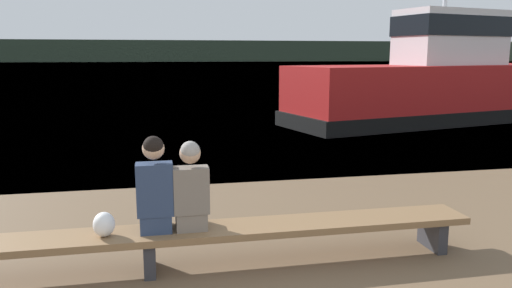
{
  "coord_description": "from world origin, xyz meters",
  "views": [
    {
      "loc": [
        -0.58,
        -2.16,
        2.29
      ],
      "look_at": [
        1.09,
        5.97,
        0.79
      ],
      "focal_mm": 35.0,
      "sensor_mm": 36.0,
      "label": 1
    }
  ],
  "objects_px": {
    "bench_main": "(149,239)",
    "tugboat_red": "(438,86)",
    "shopping_bag": "(104,224)",
    "person_right": "(191,190)",
    "person_left": "(155,188)"
  },
  "relations": [
    {
      "from": "person_left",
      "to": "bench_main",
      "type": "bearing_deg",
      "value": -179.51
    },
    {
      "from": "bench_main",
      "to": "tugboat_red",
      "type": "relative_size",
      "value": 0.64
    },
    {
      "from": "person_right",
      "to": "tugboat_red",
      "type": "height_order",
      "value": "tugboat_red"
    },
    {
      "from": "person_left",
      "to": "shopping_bag",
      "type": "height_order",
      "value": "person_left"
    },
    {
      "from": "bench_main",
      "to": "shopping_bag",
      "type": "bearing_deg",
      "value": -176.36
    },
    {
      "from": "bench_main",
      "to": "person_right",
      "type": "height_order",
      "value": "person_right"
    },
    {
      "from": "bench_main",
      "to": "tugboat_red",
      "type": "bearing_deg",
      "value": 47.18
    },
    {
      "from": "shopping_bag",
      "to": "tugboat_red",
      "type": "distance_m",
      "value": 14.61
    },
    {
      "from": "person_right",
      "to": "tugboat_red",
      "type": "xyz_separation_m",
      "value": [
        9.25,
        10.46,
        0.32
      ]
    },
    {
      "from": "bench_main",
      "to": "shopping_bag",
      "type": "distance_m",
      "value": 0.49
    },
    {
      "from": "shopping_bag",
      "to": "person_right",
      "type": "bearing_deg",
      "value": 1.97
    },
    {
      "from": "bench_main",
      "to": "person_left",
      "type": "relative_size",
      "value": 7.0
    },
    {
      "from": "bench_main",
      "to": "tugboat_red",
      "type": "xyz_separation_m",
      "value": [
        9.7,
        10.46,
        0.83
      ]
    },
    {
      "from": "person_left",
      "to": "person_right",
      "type": "relative_size",
      "value": 1.07
    },
    {
      "from": "person_right",
      "to": "tugboat_red",
      "type": "distance_m",
      "value": 13.97
    }
  ]
}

